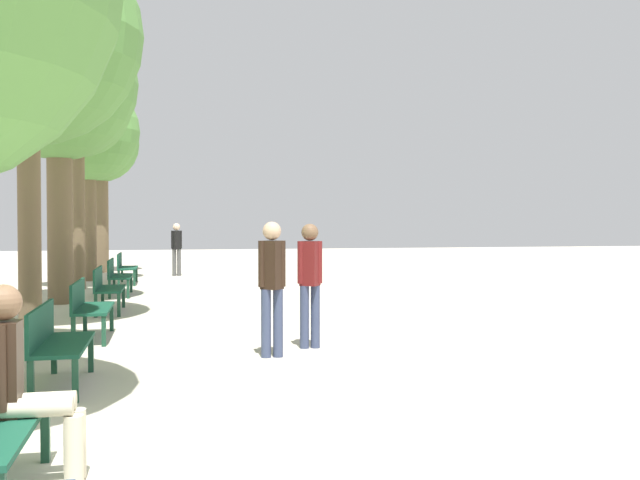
# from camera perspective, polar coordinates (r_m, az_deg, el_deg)

# --- Properties ---
(bench_row_1) EXTENTS (0.49, 1.52, 0.86)m
(bench_row_1) POSITION_cam_1_polar(r_m,az_deg,el_deg) (8.02, -20.48, -7.43)
(bench_row_1) COLOR #144733
(bench_row_1) RESTS_ON ground_plane
(bench_row_2) EXTENTS (0.49, 1.52, 0.86)m
(bench_row_2) POSITION_cam_1_polar(r_m,az_deg,el_deg) (11.12, -18.12, -4.94)
(bench_row_2) COLOR #144733
(bench_row_2) RESTS_ON ground_plane
(bench_row_3) EXTENTS (0.49, 1.52, 0.86)m
(bench_row_3) POSITION_cam_1_polar(r_m,az_deg,el_deg) (14.24, -16.79, -3.53)
(bench_row_3) COLOR #144733
(bench_row_3) RESTS_ON ground_plane
(bench_row_4) EXTENTS (0.49, 1.52, 0.86)m
(bench_row_4) POSITION_cam_1_polar(r_m,az_deg,el_deg) (17.37, -15.95, -2.63)
(bench_row_4) COLOR #144733
(bench_row_4) RESTS_ON ground_plane
(bench_row_5) EXTENTS (0.49, 1.52, 0.86)m
(bench_row_5) POSITION_cam_1_polar(r_m,az_deg,el_deg) (20.51, -15.37, -2.00)
(bench_row_5) COLOR #144733
(bench_row_5) RESTS_ON ground_plane
(tree_row_2) EXTENTS (3.71, 3.71, 6.70)m
(tree_row_2) POSITION_cam_1_polar(r_m,az_deg,el_deg) (13.03, -22.37, 15.02)
(tree_row_2) COLOR brown
(tree_row_2) RESTS_ON ground_plane
(tree_row_3) EXTENTS (3.28, 3.28, 6.31)m
(tree_row_3) POSITION_cam_1_polar(r_m,az_deg,el_deg) (16.28, -20.19, 11.50)
(tree_row_3) COLOR brown
(tree_row_3) RESTS_ON ground_plane
(tree_row_4) EXTENTS (2.69, 2.69, 6.08)m
(tree_row_4) POSITION_cam_1_polar(r_m,az_deg,el_deg) (19.56, -18.80, 10.07)
(tree_row_4) COLOR brown
(tree_row_4) RESTS_ON ground_plane
(tree_row_5) EXTENTS (2.91, 2.91, 5.84)m
(tree_row_5) POSITION_cam_1_polar(r_m,az_deg,el_deg) (22.08, -18.00, 8.16)
(tree_row_5) COLOR brown
(tree_row_5) RESTS_ON ground_plane
(tree_row_6) EXTENTS (2.60, 2.60, 5.69)m
(tree_row_6) POSITION_cam_1_polar(r_m,az_deg,el_deg) (25.60, -17.18, 7.06)
(tree_row_6) COLOR brown
(tree_row_6) RESTS_ON ground_plane
(person_seated) EXTENTS (0.62, 0.35, 1.33)m
(person_seated) POSITION_cam_1_polar(r_m,az_deg,el_deg) (5.14, -22.62, -10.21)
(person_seated) COLOR beige
(person_seated) RESTS_ON ground_plane
(pedestrian_near) EXTENTS (0.35, 0.30, 1.71)m
(pedestrian_near) POSITION_cam_1_polar(r_m,az_deg,el_deg) (9.77, -0.82, -2.98)
(pedestrian_near) COLOR #384260
(pedestrian_near) RESTS_ON ground_plane
(pedestrian_mid) EXTENTS (0.34, 0.29, 1.68)m
(pedestrian_mid) POSITION_cam_1_polar(r_m,az_deg,el_deg) (23.20, -11.40, -0.45)
(pedestrian_mid) COLOR #4C4C4C
(pedestrian_mid) RESTS_ON ground_plane
(pedestrian_far) EXTENTS (0.35, 0.31, 1.74)m
(pedestrian_far) POSITION_cam_1_polar(r_m,az_deg,el_deg) (9.13, -3.87, -3.19)
(pedestrian_far) COLOR #384260
(pedestrian_far) RESTS_ON ground_plane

